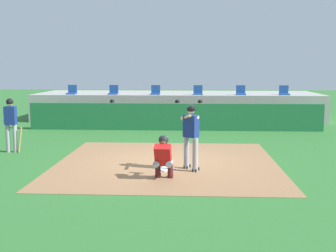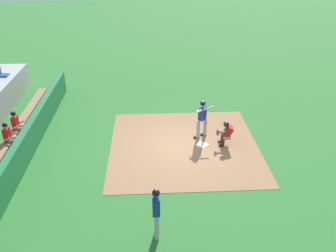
{
  "view_description": "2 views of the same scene",
  "coord_description": "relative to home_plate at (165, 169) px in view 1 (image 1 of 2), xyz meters",
  "views": [
    {
      "loc": [
        0.65,
        -12.06,
        2.8
      ],
      "look_at": [
        0.0,
        0.7,
        1.0
      ],
      "focal_mm": 44.93,
      "sensor_mm": 36.0,
      "label": 1
    },
    {
      "loc": [
        -13.1,
        1.41,
        8.1
      ],
      "look_at": [
        0.0,
        0.7,
        1.0
      ],
      "focal_mm": 37.74,
      "sensor_mm": 36.0,
      "label": 2
    }
  ],
  "objects": [
    {
      "name": "stadium_seat_4",
      "position": [
        3.25,
        10.18,
        1.51
      ],
      "size": [
        0.46,
        0.46,
        0.48
      ],
      "color": "#1E478C",
      "rests_on": "stands_platform"
    },
    {
      "name": "stadium_seat_1",
      "position": [
        -3.25,
        10.18,
        1.51
      ],
      "size": [
        0.46,
        0.46,
        0.48
      ],
      "color": "#1E478C",
      "rests_on": "stands_platform"
    },
    {
      "name": "stands_platform",
      "position": [
        0.0,
        11.7,
        0.68
      ],
      "size": [
        15.0,
        4.4,
        1.4
      ],
      "primitive_type": "cube",
      "color": "#9E9E99",
      "rests_on": "ground"
    },
    {
      "name": "dugout_player_1",
      "position": [
        0.09,
        8.14,
        0.65
      ],
      "size": [
        0.49,
        0.7,
        1.3
      ],
      "color": "#939399",
      "rests_on": "ground"
    },
    {
      "name": "stadium_seat_2",
      "position": [
        -1.08,
        10.18,
        1.51
      ],
      "size": [
        0.46,
        0.46,
        0.48
      ],
      "color": "#1E478C",
      "rests_on": "stands_platform"
    },
    {
      "name": "ground_plane",
      "position": [
        0.0,
        0.8,
        -0.02
      ],
      "size": [
        80.0,
        80.0,
        0.0
      ],
      "primitive_type": "plane",
      "color": "#2D6B2D"
    },
    {
      "name": "batter_at_plate",
      "position": [
        0.69,
        -0.05,
        1.01
      ],
      "size": [
        0.53,
        0.91,
        1.8
      ],
      "color": "#99999E",
      "rests_on": "ground"
    },
    {
      "name": "dirt_infield",
      "position": [
        0.0,
        0.8,
        -0.02
      ],
      "size": [
        6.4,
        6.4,
        0.01
      ],
      "primitive_type": "cube",
      "color": "#936B47",
      "rests_on": "ground"
    },
    {
      "name": "dugout_player_0",
      "position": [
        -2.98,
        8.14,
        0.65
      ],
      "size": [
        0.49,
        0.7,
        1.3
      ],
      "color": "#939399",
      "rests_on": "ground"
    },
    {
      "name": "on_deck_batter",
      "position": [
        -5.2,
        2.12,
        1.0
      ],
      "size": [
        0.58,
        0.23,
        1.79
      ],
      "color": "#99999E",
      "rests_on": "ground"
    },
    {
      "name": "stadium_seat_0",
      "position": [
        -5.42,
        10.18,
        1.51
      ],
      "size": [
        0.46,
        0.46,
        0.48
      ],
      "color": "#1E478C",
      "rests_on": "stands_platform"
    },
    {
      "name": "dugout_bench",
      "position": [
        0.0,
        8.3,
        0.2
      ],
      "size": [
        11.8,
        0.44,
        0.45
      ],
      "primitive_type": "cube",
      "color": "olive",
      "rests_on": "ground"
    },
    {
      "name": "catcher_crouched",
      "position": [
        0.01,
        -0.98,
        0.59
      ],
      "size": [
        0.5,
        1.77,
        1.13
      ],
      "color": "gray",
      "rests_on": "ground"
    },
    {
      "name": "stadium_seat_3",
      "position": [
        1.08,
        10.18,
        1.51
      ],
      "size": [
        0.46,
        0.46,
        0.48
      ],
      "color": "#1E478C",
      "rests_on": "stands_platform"
    },
    {
      "name": "dugout_wall",
      "position": [
        0.0,
        7.3,
        0.58
      ],
      "size": [
        13.0,
        0.3,
        1.2
      ],
      "primitive_type": "cube",
      "color": "#1E6638",
      "rests_on": "ground"
    },
    {
      "name": "home_plate",
      "position": [
        0.0,
        0.0,
        0.0
      ],
      "size": [
        0.62,
        0.62,
        0.02
      ],
      "primitive_type": "cube",
      "rotation": [
        0.0,
        0.0,
        0.79
      ],
      "color": "white",
      "rests_on": "dirt_infield"
    },
    {
      "name": "stadium_seat_5",
      "position": [
        5.42,
        10.18,
        1.51
      ],
      "size": [
        0.46,
        0.46,
        0.48
      ],
      "color": "#1E478C",
      "rests_on": "stands_platform"
    },
    {
      "name": "dugout_player_2",
      "position": [
        1.15,
        8.14,
        0.65
      ],
      "size": [
        0.49,
        0.7,
        1.3
      ],
      "color": "#939399",
      "rests_on": "ground"
    }
  ]
}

